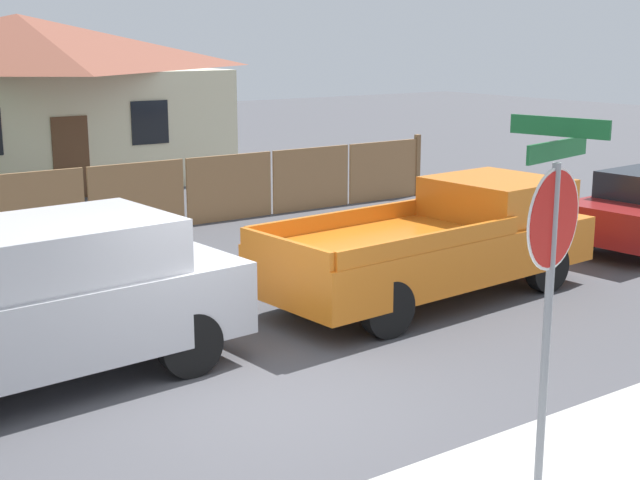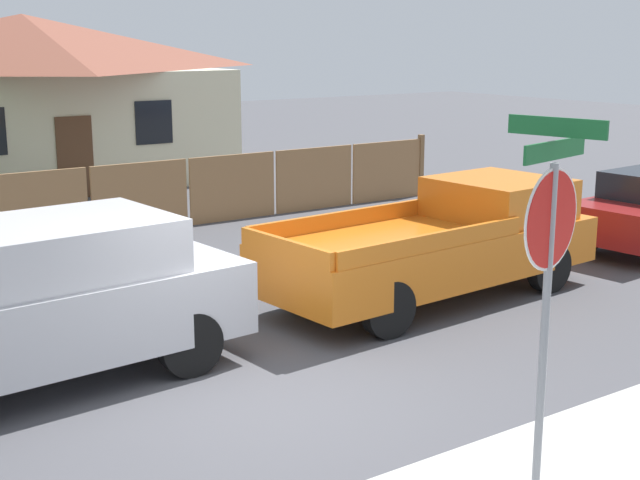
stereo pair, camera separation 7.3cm
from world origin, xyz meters
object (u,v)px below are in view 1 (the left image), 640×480
red_suv (33,299)px  orange_pickup (442,242)px  stop_sign (552,248)px  house (23,96)px

red_suv → orange_pickup: 6.20m
red_suv → stop_sign: 5.82m
red_suv → orange_pickup: red_suv is taller
red_suv → orange_pickup: size_ratio=0.86×
red_suv → orange_pickup: bearing=-3.9°
house → red_suv: 15.61m
house → stop_sign: size_ratio=3.08×
orange_pickup → stop_sign: 6.35m
house → red_suv: (-4.57, -14.87, -1.29)m
house → stop_sign: (-1.94, -19.92, -0.08)m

